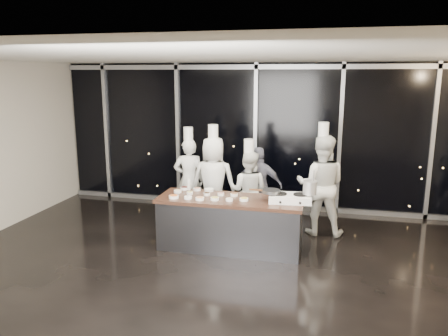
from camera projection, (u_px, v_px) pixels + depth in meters
The scene contains 14 objects.
ground at pixel (217, 270), 6.71m from camera, with size 9.00×9.00×0.00m, color black.
room_shell at pixel (229, 125), 6.19m from camera, with size 9.02×7.02×3.21m.
window_wall at pixel (256, 137), 9.63m from camera, with size 8.90×0.11×3.20m.
demo_counter at pixel (230, 223), 7.47m from camera, with size 2.46×0.86×0.90m.
stove at pixel (290, 198), 7.15m from camera, with size 0.72×0.49×0.14m.
frying_pan at pixel (271, 191), 7.18m from camera, with size 0.53×0.32×0.05m.
stock_pot at pixel (310, 188), 7.08m from camera, with size 0.22×0.22×0.22m, color silver.
prep_bowls at pixel (203, 194), 7.51m from camera, with size 1.38×0.73×0.05m.
squeeze_bottle at pixel (189, 184), 7.87m from camera, with size 0.06×0.06×0.22m.
chef_far_left at pixel (189, 179), 8.84m from camera, with size 0.70×0.54×1.93m.
chef_left at pixel (213, 182), 8.46m from camera, with size 0.90×0.61×2.02m.
chef_center at pixel (248, 190), 8.35m from camera, with size 0.79×0.64×1.76m.
guest at pixel (259, 186), 8.62m from camera, with size 0.96×0.49×1.56m.
chef_right at pixel (321, 185), 8.08m from camera, with size 0.91×0.71×2.11m.
Camera 1 is at (1.57, -6.02, 2.96)m, focal length 35.00 mm.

